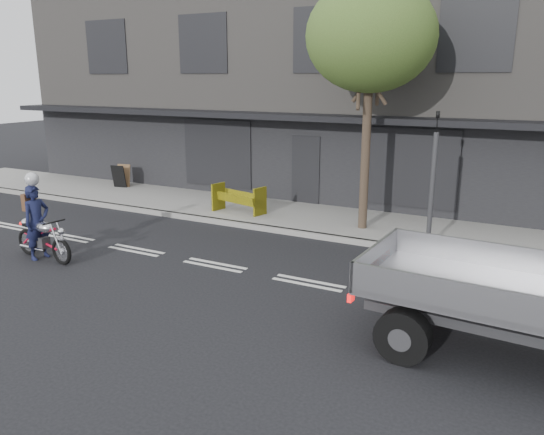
{
  "coord_description": "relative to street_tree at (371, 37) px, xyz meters",
  "views": [
    {
      "loc": [
        6.62,
        -9.78,
        4.27
      ],
      "look_at": [
        1.25,
        0.5,
        1.2
      ],
      "focal_mm": 35.0,
      "sensor_mm": 36.0,
      "label": 1
    }
  ],
  "objects": [
    {
      "name": "sidewalk",
      "position": [
        -2.2,
        0.5,
        -5.2
      ],
      "size": [
        32.0,
        3.2,
        0.15
      ],
      "primitive_type": "cube",
      "color": "gray",
      "rests_on": "ground"
    },
    {
      "name": "kerb",
      "position": [
        -2.2,
        -1.1,
        -5.2
      ],
      "size": [
        32.0,
        0.2,
        0.15
      ],
      "primitive_type": "cube",
      "color": "gray",
      "rests_on": "ground"
    },
    {
      "name": "sandwich_board",
      "position": [
        -10.1,
        1.07,
        -4.69
      ],
      "size": [
        0.6,
        0.45,
        0.87
      ],
      "primitive_type": null,
      "rotation": [
        0.0,
        0.0,
        0.17
      ],
      "color": "black",
      "rests_on": "sidewalk"
    },
    {
      "name": "street_tree",
      "position": [
        0.0,
        0.0,
        0.0
      ],
      "size": [
        3.4,
        3.4,
        6.74
      ],
      "color": "#382B21",
      "rests_on": "ground"
    },
    {
      "name": "ground",
      "position": [
        -2.2,
        -4.2,
        -5.28
      ],
      "size": [
        80.0,
        80.0,
        0.0
      ],
      "primitive_type": "plane",
      "color": "black",
      "rests_on": "ground"
    },
    {
      "name": "motorcycle",
      "position": [
        -6.11,
        -5.74,
        -4.74
      ],
      "size": [
        2.02,
        0.59,
        1.04
      ],
      "rotation": [
        0.0,
        0.0,
        -0.1
      ],
      "color": "black",
      "rests_on": "ground"
    },
    {
      "name": "construction_barrier",
      "position": [
        -3.99,
        -0.37,
        -4.67
      ],
      "size": [
        1.74,
        1.04,
        0.91
      ],
      "primitive_type": null,
      "rotation": [
        0.0,
        0.0,
        -0.26
      ],
      "color": "#DACA0B",
      "rests_on": "sidewalk"
    },
    {
      "name": "building_main",
      "position": [
        -2.2,
        7.1,
        -1.28
      ],
      "size": [
        26.0,
        10.0,
        8.0
      ],
      "primitive_type": "cube",
      "color": "slate",
      "rests_on": "ground"
    },
    {
      "name": "rider",
      "position": [
        -6.26,
        -5.74,
        -4.37
      ],
      "size": [
        0.5,
        0.7,
        1.81
      ],
      "primitive_type": "imported",
      "rotation": [
        0.0,
        0.0,
        1.47
      ],
      "color": "#141838",
      "rests_on": "ground"
    },
    {
      "name": "traffic_light_pole",
      "position": [
        2.0,
        -0.85,
        -3.63
      ],
      "size": [
        0.12,
        0.12,
        3.5
      ],
      "color": "#2D2D30",
      "rests_on": "ground"
    }
  ]
}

